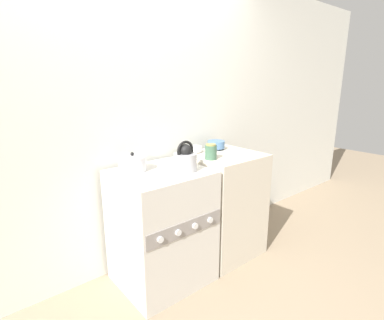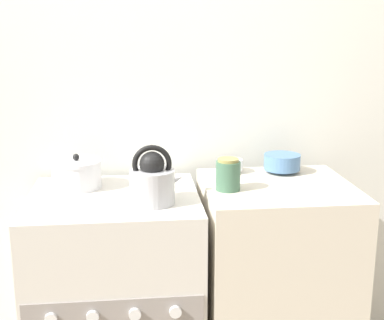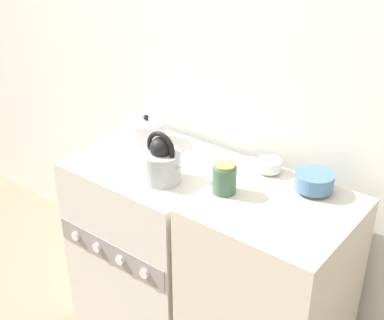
# 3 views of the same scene
# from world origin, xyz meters

# --- Properties ---
(ground_plane) EXTENTS (12.00, 12.00, 0.00)m
(ground_plane) POSITION_xyz_m (0.00, 0.00, 0.00)
(ground_plane) COLOR gray
(wall_back) EXTENTS (7.00, 0.06, 2.50)m
(wall_back) POSITION_xyz_m (0.00, 0.67, 1.25)
(wall_back) COLOR silver
(wall_back) RESTS_ON ground_plane
(stove) EXTENTS (0.68, 0.62, 0.91)m
(stove) POSITION_xyz_m (0.00, 0.30, 0.45)
(stove) COLOR beige
(stove) RESTS_ON ground_plane
(counter) EXTENTS (0.60, 0.56, 0.94)m
(counter) POSITION_xyz_m (0.66, 0.28, 0.47)
(counter) COLOR beige
(counter) RESTS_ON ground_plane
(kettle) EXTENTS (0.21, 0.17, 0.23)m
(kettle) POSITION_xyz_m (0.15, 0.19, 1.00)
(kettle) COLOR #B2B2B7
(kettle) RESTS_ON stove
(cooking_pot) EXTENTS (0.21, 0.21, 0.14)m
(cooking_pot) POSITION_xyz_m (-0.15, 0.43, 0.97)
(cooking_pot) COLOR silver
(cooking_pot) RESTS_ON stove
(enamel_bowl) EXTENTS (0.16, 0.16, 0.08)m
(enamel_bowl) POSITION_xyz_m (0.73, 0.46, 0.99)
(enamel_bowl) COLOR #4C729E
(enamel_bowl) RESTS_ON counter
(small_ceramic_bowl) EXTENTS (0.10, 0.10, 0.06)m
(small_ceramic_bowl) POSITION_xyz_m (0.51, 0.49, 0.97)
(small_ceramic_bowl) COLOR white
(small_ceramic_bowl) RESTS_ON counter
(storage_jar) EXTENTS (0.10, 0.10, 0.13)m
(storage_jar) POSITION_xyz_m (0.45, 0.23, 1.00)
(storage_jar) COLOR #3F664C
(storage_jar) RESTS_ON counter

